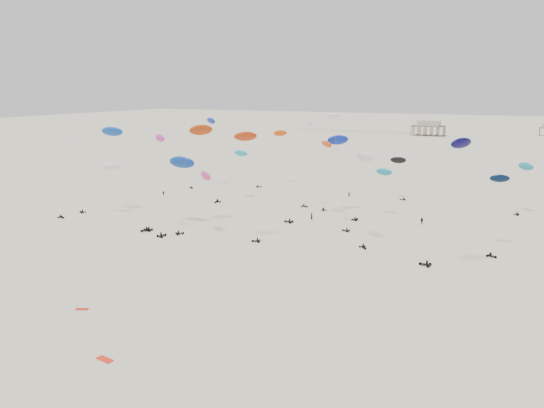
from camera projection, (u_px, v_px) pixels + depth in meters
The scene contains 29 objects.
ground_plane at pixel (392, 166), 210.08m from camera, with size 900.00×900.00×0.00m, color beige.
pavilion_main at pixel (428, 129), 345.95m from camera, with size 21.00×13.00×9.80m.
pier_fence at pixel (351, 132), 368.27m from camera, with size 80.20×0.20×1.50m.
rig_0 at pixel (235, 164), 147.66m from camera, with size 5.36×12.09×14.86m.
rig_1 at pixel (377, 184), 128.14m from camera, with size 7.00×12.18×14.02m.
rig_2 at pixel (399, 166), 149.00m from camera, with size 5.94×5.81×11.66m.
rig_3 at pixel (155, 168), 115.47m from camera, with size 4.10×8.64×20.73m.
rig_5 at pixel (277, 141), 171.06m from camera, with size 5.20×14.68×18.95m.
rig_6 at pixel (208, 130), 168.31m from camera, with size 5.32×14.14×22.34m.
rig_7 at pixel (497, 200), 102.07m from camera, with size 4.01×12.62×15.76m.
rig_9 at pixel (317, 163), 127.55m from camera, with size 7.34×17.01×21.19m.
rig_10 at pixel (453, 172), 91.28m from camera, with size 7.21×8.33×22.41m.
rig_11 at pixel (307, 156), 138.50m from camera, with size 3.42×7.02×22.19m.
rig_12 at pixel (247, 153), 107.62m from camera, with size 7.82×6.97×22.05m.
rig_13 at pixel (194, 143), 120.85m from camera, with size 8.50×18.37×24.66m.
rig_14 at pixel (108, 138), 132.48m from camera, with size 8.80×16.52×23.41m.
rig_15 at pixel (337, 146), 132.71m from camera, with size 6.11×7.08×19.21m.
rig_16 at pixel (201, 186), 113.40m from camera, with size 6.78×8.76×13.46m.
rig_17 at pixel (105, 176), 131.20m from camera, with size 9.55×6.84×13.09m.
rig_18 at pixel (364, 167), 107.06m from camera, with size 6.46×11.74×18.58m.
rig_19 at pixel (336, 144), 117.74m from camera, with size 8.98×9.59×25.49m.
rig_20 at pixel (524, 173), 131.61m from camera, with size 4.42×8.97×12.66m.
rig_21 at pixel (180, 169), 120.40m from camera, with size 8.18×16.22×18.48m.
spectator_0 at pixel (312, 220), 124.61m from camera, with size 0.80×0.55×2.21m, color black.
spectator_1 at pixel (422, 224), 121.02m from camera, with size 0.93×0.54×1.91m, color black.
spectator_2 at pixel (164, 196), 152.49m from camera, with size 1.12×0.61×1.90m, color black.
spectator_3 at pixel (349, 197), 151.23m from camera, with size 0.69×0.47×1.89m, color black.
grounded_kite_a at pixel (105, 360), 60.75m from camera, with size 2.20×0.90×0.08m, color red.
grounded_kite_b at pixel (82, 309), 74.56m from camera, with size 1.80×0.70×0.07m, color red.
Camera 1 is at (45.47, -8.86, 30.49)m, focal length 35.00 mm.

